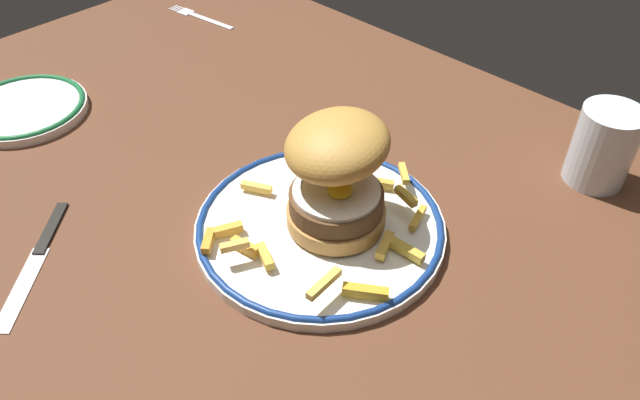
{
  "coord_description": "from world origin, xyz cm",
  "views": [
    {
      "loc": [
        37.24,
        -30.37,
        47.32
      ],
      "look_at": [
        3.66,
        4.36,
        4.6
      ],
      "focal_mm": 34.72,
      "sensor_mm": 36.0,
      "label": 1
    }
  ],
  "objects_px": {
    "water_glass": "(602,150)",
    "side_plate": "(25,108)",
    "knife": "(39,251)",
    "burger": "(337,173)",
    "dinner_plate": "(320,226)",
    "fork": "(199,16)"
  },
  "relations": [
    {
      "from": "dinner_plate",
      "to": "burger",
      "type": "xyz_separation_m",
      "value": [
        0.01,
        0.02,
        0.07
      ]
    },
    {
      "from": "burger",
      "to": "water_glass",
      "type": "distance_m",
      "value": 0.32
    },
    {
      "from": "side_plate",
      "to": "knife",
      "type": "bearing_deg",
      "value": -23.63
    },
    {
      "from": "water_glass",
      "to": "knife",
      "type": "relative_size",
      "value": 0.67
    },
    {
      "from": "burger",
      "to": "water_glass",
      "type": "bearing_deg",
      "value": 59.1
    },
    {
      "from": "burger",
      "to": "fork",
      "type": "relative_size",
      "value": 1.05
    },
    {
      "from": "fork",
      "to": "burger",
      "type": "bearing_deg",
      "value": -22.55
    },
    {
      "from": "water_glass",
      "to": "burger",
      "type": "bearing_deg",
      "value": -120.9
    },
    {
      "from": "dinner_plate",
      "to": "knife",
      "type": "height_order",
      "value": "dinner_plate"
    },
    {
      "from": "burger",
      "to": "side_plate",
      "type": "relative_size",
      "value": 0.92
    },
    {
      "from": "dinner_plate",
      "to": "side_plate",
      "type": "xyz_separation_m",
      "value": [
        -0.45,
        -0.11,
        -0.0
      ]
    },
    {
      "from": "dinner_plate",
      "to": "fork",
      "type": "bearing_deg",
      "value": 155.56
    },
    {
      "from": "water_glass",
      "to": "side_plate",
      "type": "relative_size",
      "value": 0.57
    },
    {
      "from": "dinner_plate",
      "to": "knife",
      "type": "relative_size",
      "value": 1.91
    },
    {
      "from": "burger",
      "to": "fork",
      "type": "bearing_deg",
      "value": 157.45
    },
    {
      "from": "fork",
      "to": "knife",
      "type": "relative_size",
      "value": 1.02
    },
    {
      "from": "dinner_plate",
      "to": "burger",
      "type": "height_order",
      "value": "burger"
    },
    {
      "from": "water_glass",
      "to": "side_plate",
      "type": "distance_m",
      "value": 0.75
    },
    {
      "from": "side_plate",
      "to": "fork",
      "type": "xyz_separation_m",
      "value": [
        -0.07,
        0.35,
        -0.01
      ]
    },
    {
      "from": "dinner_plate",
      "to": "fork",
      "type": "distance_m",
      "value": 0.57
    },
    {
      "from": "water_glass",
      "to": "fork",
      "type": "height_order",
      "value": "water_glass"
    },
    {
      "from": "water_glass",
      "to": "side_plate",
      "type": "bearing_deg",
      "value": -146.83
    }
  ]
}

